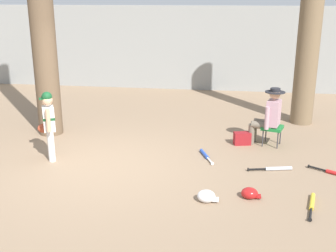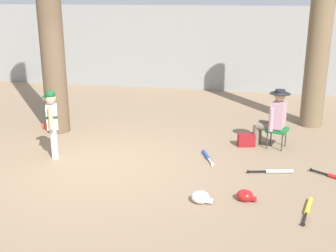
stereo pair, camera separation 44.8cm
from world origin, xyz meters
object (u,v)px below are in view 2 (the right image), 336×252
at_px(bat_aluminum_silver, 276,171).
at_px(seated_spectator, 273,117).
at_px(batting_helmet_white, 201,197).
at_px(batting_helmet_red, 245,196).
at_px(tree_behind_spectator, 319,42).
at_px(handbag_beside_stool, 246,140).
at_px(folding_stool, 277,130).
at_px(bat_blue_youth, 207,156).
at_px(young_ballplayer, 52,119).
at_px(bat_yellow_trainer, 308,208).

bearing_deg(bat_aluminum_silver, seated_spectator, 92.17).
relative_size(batting_helmet_white, batting_helmet_red, 1.07).
xyz_separation_m(tree_behind_spectator, handbag_beside_stool, (-1.45, -1.79, -1.83)).
distance_m(handbag_beside_stool, bat_aluminum_silver, 1.40).
bearing_deg(folding_stool, bat_blue_youth, -147.14).
distance_m(tree_behind_spectator, young_ballplayer, 6.05).
height_order(tree_behind_spectator, seated_spectator, tree_behind_spectator).
distance_m(seated_spectator, bat_yellow_trainer, 2.71).
relative_size(young_ballplayer, bat_blue_youth, 1.91).
bearing_deg(young_ballplayer, seated_spectator, 19.22).
height_order(handbag_beside_stool, bat_aluminum_silver, handbag_beside_stool).
distance_m(tree_behind_spectator, bat_blue_youth, 3.88).
distance_m(folding_stool, batting_helmet_white, 2.92).
relative_size(folding_stool, batting_helmet_red, 1.64).
bearing_deg(seated_spectator, tree_behind_spectator, 61.23).
height_order(young_ballplayer, bat_aluminum_silver, young_ballplayer).
height_order(folding_stool, handbag_beside_stool, folding_stool).
relative_size(bat_blue_youth, batting_helmet_red, 2.26).
bearing_deg(bat_yellow_trainer, batting_helmet_red, 172.39).
distance_m(young_ballplayer, bat_aluminum_silver, 4.19).
bearing_deg(folding_stool, bat_yellow_trainer, -81.81).
xyz_separation_m(tree_behind_spectator, seated_spectator, (-0.95, -1.72, -1.32)).
relative_size(seated_spectator, batting_helmet_white, 3.70).
bearing_deg(bat_aluminum_silver, bat_blue_youth, 159.27).
height_order(young_ballplayer, folding_stool, young_ballplayer).
xyz_separation_m(seated_spectator, batting_helmet_red, (-0.44, -2.48, -0.57)).
distance_m(seated_spectator, bat_blue_youth, 1.61).
height_order(young_ballplayer, batting_helmet_red, young_ballplayer).
bearing_deg(handbag_beside_stool, folding_stool, 3.81).
height_order(handbag_beside_stool, batting_helmet_white, handbag_beside_stool).
height_order(young_ballplayer, handbag_beside_stool, young_ballplayer).
height_order(folding_stool, batting_helmet_red, folding_stool).
xyz_separation_m(folding_stool, batting_helmet_red, (-0.53, -2.45, -0.29)).
bearing_deg(bat_aluminum_silver, bat_yellow_trainer, -71.69).
height_order(seated_spectator, batting_helmet_red, seated_spectator).
relative_size(young_ballplayer, handbag_beside_stool, 3.84).
height_order(folding_stool, bat_blue_youth, folding_stool).
distance_m(tree_behind_spectator, batting_helmet_red, 4.81).
xyz_separation_m(young_ballplayer, handbag_beside_stool, (3.58, 1.35, -0.61)).
relative_size(folding_stool, handbag_beside_stool, 1.46).
xyz_separation_m(folding_stool, bat_yellow_trainer, (0.37, -2.57, -0.33)).
distance_m(seated_spectator, bat_aluminum_silver, 1.48).
xyz_separation_m(handbag_beside_stool, batting_helmet_red, (0.06, -2.41, -0.06)).
distance_m(folding_stool, bat_blue_youth, 1.59).
height_order(young_ballplayer, bat_yellow_trainer, young_ballplayer).
distance_m(batting_helmet_white, batting_helmet_red, 0.68).
bearing_deg(bat_aluminum_silver, tree_behind_spectator, 73.76).
relative_size(tree_behind_spectator, batting_helmet_white, 14.83).
xyz_separation_m(folding_stool, bat_aluminum_silver, (-0.04, -1.32, -0.33)).
xyz_separation_m(tree_behind_spectator, folding_stool, (-0.85, -1.75, -1.59)).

